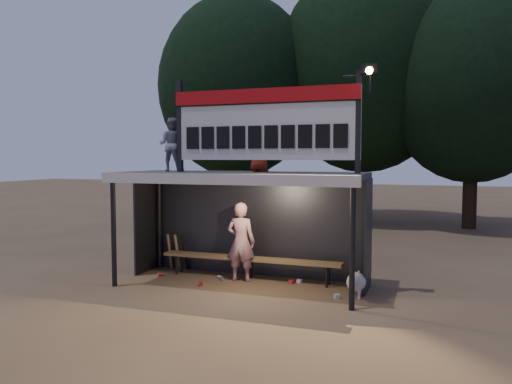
{
  "coord_description": "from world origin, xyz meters",
  "views": [
    {
      "loc": [
        3.64,
        -9.38,
        2.62
      ],
      "look_at": [
        0.2,
        0.4,
        1.9
      ],
      "focal_mm": 35.0,
      "sensor_mm": 36.0,
      "label": 1
    }
  ],
  "objects": [
    {
      "name": "bench",
      "position": [
        0.0,
        0.55,
        0.43
      ],
      "size": [
        4.0,
        0.35,
        0.48
      ],
      "color": "olive",
      "rests_on": "ground"
    },
    {
      "name": "tree_left",
      "position": [
        -4.0,
        10.0,
        5.51
      ],
      "size": [
        6.46,
        6.46,
        9.27
      ],
      "color": "black",
      "rests_on": "ground"
    },
    {
      "name": "player",
      "position": [
        -0.13,
        0.37,
        0.84
      ],
      "size": [
        0.61,
        0.4,
        1.68
      ],
      "primitive_type": "imported",
      "rotation": [
        0.0,
        0.0,
        3.14
      ],
      "color": "silver",
      "rests_on": "ground"
    },
    {
      "name": "bats",
      "position": [
        -1.89,
        0.82,
        0.43
      ],
      "size": [
        0.48,
        0.33,
        0.84
      ],
      "color": "olive",
      "rests_on": "ground"
    },
    {
      "name": "dugout_shelter",
      "position": [
        0.0,
        0.24,
        1.85
      ],
      "size": [
        5.1,
        2.08,
        2.32
      ],
      "color": "#3E3E40",
      "rests_on": "ground"
    },
    {
      "name": "tree_mid",
      "position": [
        1.0,
        11.5,
        6.17
      ],
      "size": [
        7.22,
        7.22,
        10.36
      ],
      "color": "black",
      "rests_on": "ground"
    },
    {
      "name": "child_b",
      "position": [
        0.25,
        0.51,
        2.85
      ],
      "size": [
        0.6,
        0.5,
        1.05
      ],
      "primitive_type": "imported",
      "rotation": [
        0.0,
        0.0,
        2.78
      ],
      "color": "maroon",
      "rests_on": "dugout_shelter"
    },
    {
      "name": "dog",
      "position": [
        2.35,
        -0.04,
        0.28
      ],
      "size": [
        0.36,
        0.81,
        0.49
      ],
      "color": "silver",
      "rests_on": "ground"
    },
    {
      "name": "litter",
      "position": [
        0.06,
        0.19,
        0.04
      ],
      "size": [
        4.12,
        1.01,
        0.08
      ],
      "color": "#A31F1C",
      "rests_on": "ground"
    },
    {
      "name": "child_a",
      "position": [
        -1.59,
        0.07,
        2.89
      ],
      "size": [
        0.61,
        0.51,
        1.14
      ],
      "primitive_type": "imported",
      "rotation": [
        0.0,
        0.0,
        3.29
      ],
      "color": "gray",
      "rests_on": "dugout_shelter"
    },
    {
      "name": "scoreboard_assembly",
      "position": [
        0.56,
        -0.01,
        3.32
      ],
      "size": [
        4.1,
        0.27,
        1.99
      ],
      "color": "black",
      "rests_on": "dugout_shelter"
    },
    {
      "name": "ground",
      "position": [
        0.0,
        0.0,
        0.0
      ],
      "size": [
        80.0,
        80.0,
        0.0
      ],
      "primitive_type": "plane",
      "color": "brown",
      "rests_on": "ground"
    },
    {
      "name": "tree_right",
      "position": [
        5.0,
        10.5,
        5.19
      ],
      "size": [
        6.08,
        6.08,
        8.72
      ],
      "color": "black",
      "rests_on": "ground"
    }
  ]
}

